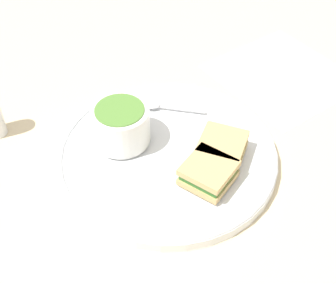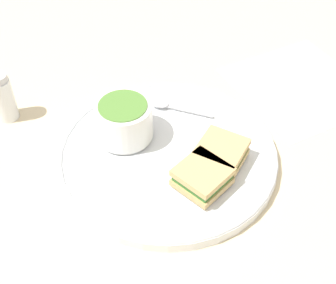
{
  "view_description": "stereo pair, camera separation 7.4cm",
  "coord_description": "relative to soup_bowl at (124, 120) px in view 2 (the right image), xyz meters",
  "views": [
    {
      "loc": [
        -0.17,
        -0.5,
        0.57
      ],
      "look_at": [
        0.0,
        0.0,
        0.04
      ],
      "focal_mm": 50.0,
      "sensor_mm": 36.0,
      "label": 1
    },
    {
      "loc": [
        -0.1,
        -0.52,
        0.57
      ],
      "look_at": [
        0.0,
        0.0,
        0.04
      ],
      "focal_mm": 50.0,
      "sensor_mm": 36.0,
      "label": 2
    }
  ],
  "objects": [
    {
      "name": "sandwich_half_near",
      "position": [
        0.1,
        -0.13,
        -0.02
      ],
      "size": [
        0.1,
        0.1,
        0.03
      ],
      "rotation": [
        0.0,
        0.0,
        5.34
      ],
      "color": "tan",
      "rests_on": "plate"
    },
    {
      "name": "soup_bowl",
      "position": [
        0.0,
        0.0,
        0.0
      ],
      "size": [
        0.09,
        0.09,
        0.07
      ],
      "color": "white",
      "rests_on": "plate"
    },
    {
      "name": "sandwich_half_far",
      "position": [
        0.14,
        -0.09,
        -0.02
      ],
      "size": [
        0.1,
        0.1,
        0.03
      ],
      "rotation": [
        0.0,
        0.0,
        5.59
      ],
      "color": "tan",
      "rests_on": "plate"
    },
    {
      "name": "menu_sheet",
      "position": [
        0.35,
        0.09,
        -0.05
      ],
      "size": [
        0.29,
        0.3,
        0.0
      ],
      "rotation": [
        0.0,
        0.0,
        0.28
      ],
      "color": "white",
      "rests_on": "ground_plane"
    },
    {
      "name": "ground_plane",
      "position": [
        0.06,
        -0.05,
        -0.05
      ],
      "size": [
        2.4,
        2.4,
        0.0
      ],
      "primitive_type": "plane",
      "color": "beige"
    },
    {
      "name": "plate",
      "position": [
        0.06,
        -0.05,
        -0.04
      ],
      "size": [
        0.36,
        0.36,
        0.02
      ],
      "color": "white",
      "rests_on": "ground_plane"
    },
    {
      "name": "spoon",
      "position": [
        0.08,
        0.06,
        -0.03
      ],
      "size": [
        0.11,
        0.07,
        0.01
      ],
      "rotation": [
        0.0,
        0.0,
        8.9
      ],
      "color": "silver",
      "rests_on": "plate"
    },
    {
      "name": "salt_shaker",
      "position": [
        -0.2,
        0.11,
        -0.01
      ],
      "size": [
        0.04,
        0.04,
        0.09
      ],
      "color": "silver",
      "rests_on": "ground_plane"
    }
  ]
}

